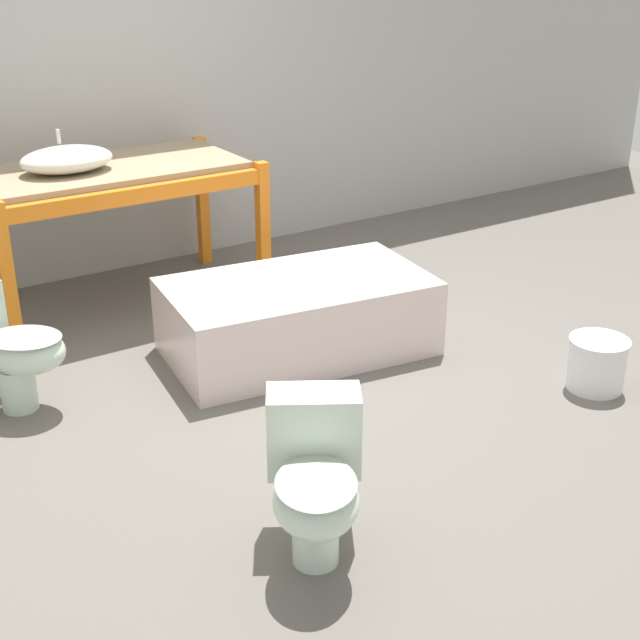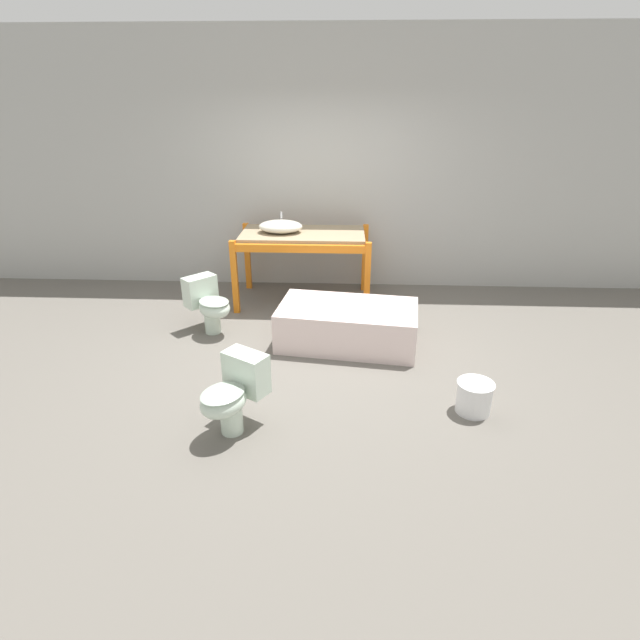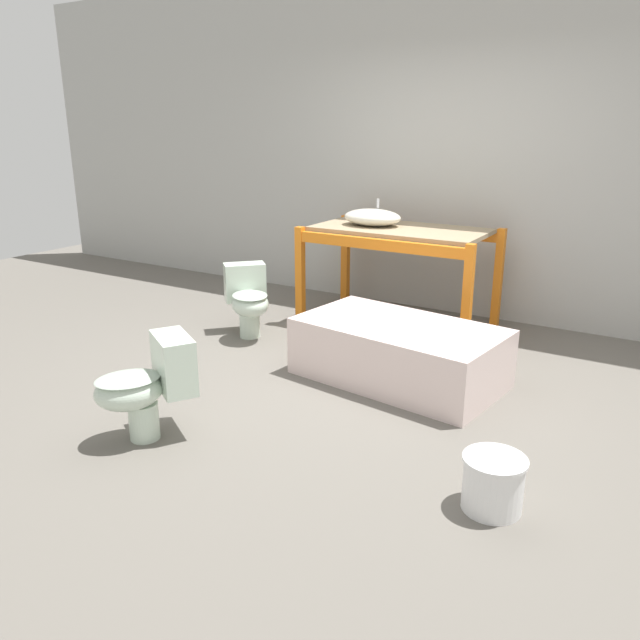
% 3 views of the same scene
% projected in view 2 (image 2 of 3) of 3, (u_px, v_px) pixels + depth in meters
% --- Properties ---
extents(ground_plane, '(12.00, 12.00, 0.00)m').
position_uv_depth(ground_plane, '(315.00, 353.00, 5.14)').
color(ground_plane, '#666059').
extents(warehouse_wall_rear, '(10.80, 0.08, 3.20)m').
position_uv_depth(warehouse_wall_rear, '(324.00, 165.00, 6.39)').
color(warehouse_wall_rear, '#ADADA8').
rests_on(warehouse_wall_rear, ground_plane).
extents(shelving_rack, '(1.64, 0.92, 0.89)m').
position_uv_depth(shelving_rack, '(303.00, 243.00, 6.13)').
color(shelving_rack, orange).
rests_on(shelving_rack, ground_plane).
extents(sink_basin, '(0.53, 0.39, 0.23)m').
position_uv_depth(sink_basin, '(281.00, 226.00, 6.04)').
color(sink_basin, silver).
rests_on(sink_basin, shelving_rack).
extents(bathtub_main, '(1.52, 0.98, 0.43)m').
position_uv_depth(bathtub_main, '(348.00, 322.00, 5.24)').
color(bathtub_main, silver).
rests_on(bathtub_main, ground_plane).
extents(toilet_near, '(0.57, 0.65, 0.61)m').
position_uv_depth(toilet_near, '(233.00, 392.00, 3.83)').
color(toilet_near, silver).
rests_on(toilet_near, ground_plane).
extents(toilet_far, '(0.63, 0.62, 0.61)m').
position_uv_depth(toilet_far, '(209.00, 303.00, 5.47)').
color(toilet_far, silver).
rests_on(toilet_far, ground_plane).
extents(bucket_white, '(0.31, 0.31, 0.27)m').
position_uv_depth(bucket_white, '(474.00, 396.00, 4.13)').
color(bucket_white, white).
rests_on(bucket_white, ground_plane).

